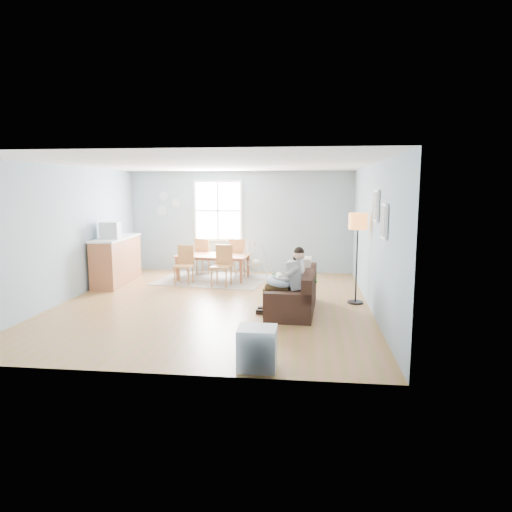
# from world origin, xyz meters

# --- Properties ---
(room) EXTENTS (8.40, 9.40, 3.90)m
(room) POSITION_xyz_m (0.00, 0.00, 2.42)
(room) COLOR olive
(window) EXTENTS (1.32, 0.08, 1.62)m
(window) POSITION_xyz_m (-0.60, 3.46, 1.65)
(window) COLOR white
(window) RESTS_ON room
(pictures) EXTENTS (0.05, 1.34, 0.74)m
(pictures) POSITION_xyz_m (2.97, -1.05, 1.85)
(pictures) COLOR white
(pictures) RESTS_ON room
(wall_plates) EXTENTS (0.67, 0.02, 0.66)m
(wall_plates) POSITION_xyz_m (-2.00, 3.47, 1.83)
(wall_plates) COLOR #A2B6C3
(wall_plates) RESTS_ON room
(sofa) EXTENTS (0.91, 1.93, 0.76)m
(sofa) POSITION_xyz_m (1.60, -0.37, 0.27)
(sofa) COLOR black
(sofa) RESTS_ON room
(green_throw) EXTENTS (0.87, 0.71, 0.04)m
(green_throw) POSITION_xyz_m (1.56, 0.26, 0.49)
(green_throw) COLOR #145B29
(green_throw) RESTS_ON sofa
(beige_pillow) EXTENTS (0.13, 0.46, 0.46)m
(beige_pillow) POSITION_xyz_m (1.82, 0.11, 0.69)
(beige_pillow) COLOR beige
(beige_pillow) RESTS_ON sofa
(father) EXTENTS (0.88, 0.42, 1.23)m
(father) POSITION_xyz_m (1.46, -0.63, 0.65)
(father) COLOR #979799
(father) RESTS_ON sofa
(nursing_pillow) EXTENTS (0.54, 0.52, 0.20)m
(nursing_pillow) POSITION_xyz_m (1.32, -0.62, 0.59)
(nursing_pillow) COLOR silver
(nursing_pillow) RESTS_ON father
(infant) EXTENTS (0.17, 0.36, 0.13)m
(infant) POSITION_xyz_m (1.32, -0.59, 0.68)
(infant) COLOR silver
(infant) RESTS_ON nursing_pillow
(toddler) EXTENTS (0.47, 0.23, 0.74)m
(toddler) POSITION_xyz_m (1.54, -0.19, 0.64)
(toddler) COLOR white
(toddler) RESTS_ON sofa
(floor_lamp) EXTENTS (0.36, 0.36, 1.78)m
(floor_lamp) POSITION_xyz_m (2.77, 0.31, 1.47)
(floor_lamp) COLOR black
(floor_lamp) RESTS_ON room
(storage_cube) EXTENTS (0.48, 0.43, 0.53)m
(storage_cube) POSITION_xyz_m (1.20, -3.20, 0.27)
(storage_cube) COLOR silver
(storage_cube) RESTS_ON room
(rug) EXTENTS (2.83, 2.30, 0.01)m
(rug) POSITION_xyz_m (-0.51, 2.29, 0.01)
(rug) COLOR gray
(rug) RESTS_ON room
(dining_table) EXTENTS (1.83, 1.11, 0.62)m
(dining_table) POSITION_xyz_m (-0.51, 2.29, 0.31)
(dining_table) COLOR #965231
(dining_table) RESTS_ON rug
(chair_sw) EXTENTS (0.43, 0.43, 0.91)m
(chair_sw) POSITION_xyz_m (-1.07, 1.72, 0.52)
(chair_sw) COLOR #A16237
(chair_sw) RESTS_ON rug
(chair_se) EXTENTS (0.49, 0.49, 0.95)m
(chair_se) POSITION_xyz_m (-0.14, 1.59, 0.54)
(chair_se) COLOR #A16237
(chair_se) RESTS_ON rug
(chair_nw) EXTENTS (0.52, 0.52, 0.95)m
(chair_nw) POSITION_xyz_m (-0.90, 2.99, 0.54)
(chair_nw) COLOR #A16237
(chair_nw) RESTS_ON rug
(chair_ne) EXTENTS (0.48, 0.48, 0.97)m
(chair_ne) POSITION_xyz_m (0.04, 2.86, 0.56)
(chair_ne) COLOR #A16237
(chair_ne) RESTS_ON rug
(counter) EXTENTS (0.68, 2.01, 1.11)m
(counter) POSITION_xyz_m (-2.70, 1.63, 0.56)
(counter) COLOR #965231
(counter) RESTS_ON room
(monitor) EXTENTS (0.46, 0.44, 0.38)m
(monitor) POSITION_xyz_m (-2.67, 1.25, 1.30)
(monitor) COLOR #BABABF
(monitor) RESTS_ON counter
(baby_swing) EXTENTS (0.93, 0.94, 0.90)m
(baby_swing) POSITION_xyz_m (0.48, 2.58, 0.40)
(baby_swing) COLOR #BABABF
(baby_swing) RESTS_ON room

